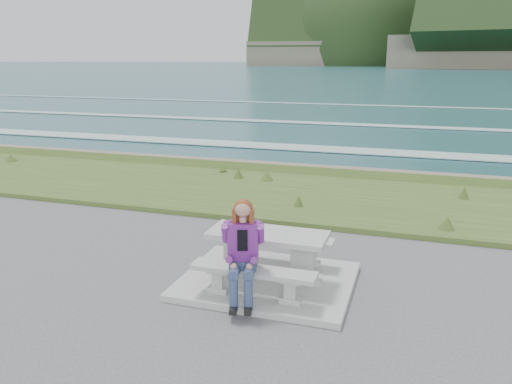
% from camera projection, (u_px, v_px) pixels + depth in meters
% --- Properties ---
extents(concrete_slab, '(2.60, 2.10, 0.10)m').
position_uv_depth(concrete_slab, '(267.00, 281.00, 7.75)').
color(concrete_slab, gray).
rests_on(concrete_slab, ground).
extents(picnic_table, '(1.80, 0.75, 0.75)m').
position_uv_depth(picnic_table, '(268.00, 243.00, 7.59)').
color(picnic_table, gray).
rests_on(picnic_table, concrete_slab).
extents(bench_landward, '(1.80, 0.35, 0.45)m').
position_uv_depth(bench_landward, '(253.00, 275.00, 7.01)').
color(bench_landward, gray).
rests_on(bench_landward, concrete_slab).
extents(bench_seaward, '(1.80, 0.35, 0.45)m').
position_uv_depth(bench_seaward, '(280.00, 241.00, 8.29)').
color(bench_seaward, gray).
rests_on(bench_seaward, concrete_slab).
extents(grass_verge, '(160.00, 4.50, 0.22)m').
position_uv_depth(grass_verge, '(326.00, 200.00, 12.36)').
color(grass_verge, '#2F4C1C').
rests_on(grass_verge, ground).
extents(shore_drop, '(160.00, 0.80, 2.20)m').
position_uv_depth(shore_drop, '(343.00, 175.00, 15.02)').
color(shore_drop, '#63594A').
rests_on(shore_drop, ground).
extents(ocean, '(1600.00, 1600.00, 0.09)m').
position_uv_depth(ocean, '(383.00, 143.00, 31.26)').
color(ocean, '#1E4E56').
rests_on(ocean, ground).
extents(seated_woman, '(0.57, 0.80, 1.44)m').
position_uv_depth(seated_woman, '(242.00, 266.00, 6.87)').
color(seated_woman, navy).
rests_on(seated_woman, concrete_slab).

